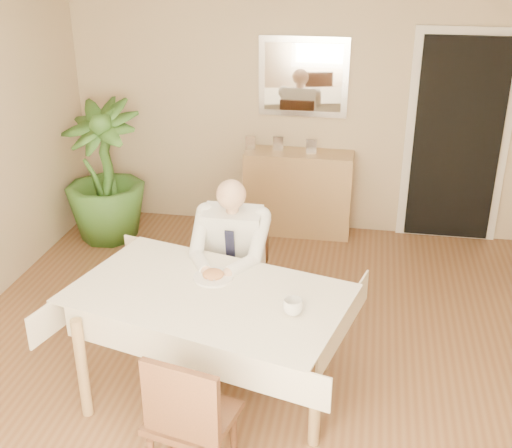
% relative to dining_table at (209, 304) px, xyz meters
% --- Properties ---
extents(room, '(5.00, 5.02, 2.60)m').
position_rel_dining_table_xyz_m(room, '(0.18, 0.29, 0.63)').
color(room, brown).
rests_on(room, ground).
extents(doorway, '(0.96, 0.07, 2.10)m').
position_rel_dining_table_xyz_m(doorway, '(1.73, 2.76, 0.33)').
color(doorway, white).
rests_on(doorway, ground).
extents(mirror, '(0.86, 0.04, 0.76)m').
position_rel_dining_table_xyz_m(mirror, '(0.25, 2.76, 0.88)').
color(mirror, silver).
rests_on(mirror, room).
extents(dining_table, '(1.96, 1.43, 0.75)m').
position_rel_dining_table_xyz_m(dining_table, '(0.00, 0.00, 0.00)').
color(dining_table, '#967748').
rests_on(dining_table, ground).
extents(chair_far, '(0.44, 0.44, 0.91)m').
position_rel_dining_table_xyz_m(chair_far, '(0.00, 0.88, -0.15)').
color(chair_far, '#452616').
rests_on(chair_far, ground).
extents(chair_near, '(0.50, 0.51, 0.89)m').
position_rel_dining_table_xyz_m(chair_near, '(0.10, -0.84, -0.17)').
color(chair_near, '#452616').
rests_on(chair_near, ground).
extents(seated_man, '(0.48, 0.72, 1.24)m').
position_rel_dining_table_xyz_m(seated_man, '(0.00, 0.59, 0.02)').
color(seated_man, white).
rests_on(seated_man, ground).
extents(plate, '(0.26, 0.26, 0.02)m').
position_rel_dining_table_xyz_m(plate, '(-0.01, 0.18, 0.09)').
color(plate, white).
rests_on(plate, dining_table).
extents(food, '(0.14, 0.14, 0.06)m').
position_rel_dining_table_xyz_m(food, '(-0.01, 0.18, 0.11)').
color(food, '#965E36').
rests_on(food, dining_table).
extents(knife, '(0.01, 0.13, 0.01)m').
position_rel_dining_table_xyz_m(knife, '(0.03, 0.12, 0.11)').
color(knife, silver).
rests_on(knife, dining_table).
extents(fork, '(0.01, 0.13, 0.01)m').
position_rel_dining_table_xyz_m(fork, '(-0.05, 0.12, 0.11)').
color(fork, silver).
rests_on(fork, dining_table).
extents(coffee_mug, '(0.14, 0.14, 0.10)m').
position_rel_dining_table_xyz_m(coffee_mug, '(0.55, -0.15, 0.13)').
color(coffee_mug, white).
rests_on(coffee_mug, dining_table).
extents(sideboard, '(1.06, 0.37, 0.85)m').
position_rel_dining_table_xyz_m(sideboard, '(0.25, 2.61, -0.24)').
color(sideboard, '#967748').
rests_on(sideboard, ground).
extents(photo_frame_left, '(0.10, 0.02, 0.14)m').
position_rel_dining_table_xyz_m(photo_frame_left, '(-0.23, 2.62, 0.25)').
color(photo_frame_left, silver).
rests_on(photo_frame_left, sideboard).
extents(photo_frame_center, '(0.10, 0.02, 0.14)m').
position_rel_dining_table_xyz_m(photo_frame_center, '(0.04, 2.66, 0.25)').
color(photo_frame_center, silver).
rests_on(photo_frame_center, sideboard).
extents(photo_frame_right, '(0.10, 0.02, 0.14)m').
position_rel_dining_table_xyz_m(photo_frame_right, '(0.37, 2.62, 0.25)').
color(photo_frame_right, silver).
rests_on(photo_frame_right, sideboard).
extents(potted_palm, '(0.92, 0.92, 1.38)m').
position_rel_dining_table_xyz_m(potted_palm, '(-1.59, 2.14, 0.02)').
color(potted_palm, '#315D20').
rests_on(potted_palm, ground).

